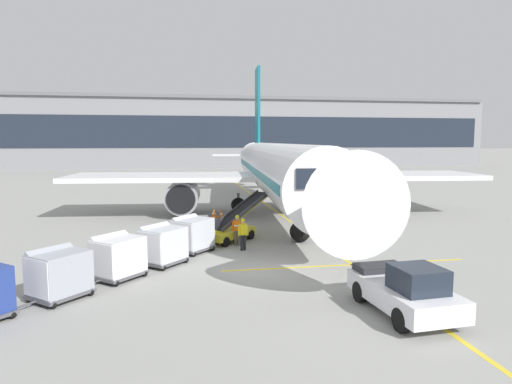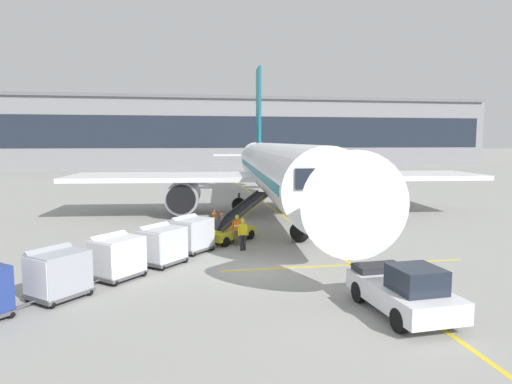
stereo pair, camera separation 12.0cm
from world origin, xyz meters
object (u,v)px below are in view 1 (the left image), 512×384
Objects in this scene: parked_airplane at (277,170)px; baggage_cart_second at (163,244)px; safety_cone_wingtip at (221,215)px; safety_cone_engine_keepout at (215,221)px; belt_loader at (231,227)px; ground_crew_by_loader at (237,228)px; baggage_cart_third at (118,256)px; baggage_cart_lead at (192,233)px; pushback_tug at (405,290)px; safety_cone_nose_mark at (214,214)px; baggage_cart_fourth at (58,273)px; ground_crew_by_carts at (243,232)px.

parked_airplane reaches higher than baggage_cart_second.
safety_cone_engine_keepout is at bearing -104.08° from safety_cone_wingtip.
belt_loader is 2.71× the size of ground_crew_by_loader.
safety_cone_engine_keepout is (-5.39, -4.63, -3.20)m from parked_airplane.
baggage_cart_second is 3.80× the size of safety_cone_wingtip.
baggage_cart_second is 3.59× the size of safety_cone_engine_keepout.
ground_crew_by_loader is (5.86, 5.32, -0.00)m from baggage_cart_third.
belt_loader is 1.83× the size of baggage_cart_lead.
baggage_cart_third is at bearing -112.22° from safety_cone_wingtip.
pushback_tug reaches higher than safety_cone_wingtip.
baggage_cart_third is 3.28× the size of safety_cone_nose_mark.
baggage_cart_fourth is 12.51m from pushback_tug.
ground_crew_by_carts is at bearing 112.40° from pushback_tug.
parked_airplane is 5.96m from safety_cone_wingtip.
safety_cone_nose_mark is (-0.58, 8.84, -0.61)m from ground_crew_by_loader.
baggage_cart_fourth reaches higher than safety_cone_nose_mark.
baggage_cart_lead is at bearing -104.22° from safety_cone_wingtip.
parked_airplane is 22.09m from pushback_tug.
belt_loader is (-4.84, -9.38, -2.73)m from parked_airplane.
baggage_cart_lead and baggage_cart_fourth have the same top height.
baggage_cart_lead is 2.72m from baggage_cart_second.
belt_loader is 2.71× the size of ground_crew_by_carts.
baggage_cart_lead is at bearing 177.03° from ground_crew_by_carts.
safety_cone_nose_mark is (0.15, 2.70, 0.03)m from safety_cone_engine_keepout.
baggage_cart_second is 2.67m from baggage_cart_third.
ground_crew_by_carts is at bearing 38.70° from baggage_cart_fourth.
pushback_tug is at bearing -55.94° from baggage_cart_lead.
safety_cone_nose_mark is at bearing 78.67° from baggage_cart_lead.
ground_crew_by_loader is at bearing -82.48° from belt_loader.
baggage_cart_second is at bearing -108.01° from safety_cone_wingtip.
safety_cone_wingtip is (-4.27, 20.12, -0.50)m from pushback_tug.
baggage_cart_fourth is at bearing -128.63° from baggage_cart_lead.
baggage_cart_lead is 3.59× the size of safety_cone_engine_keepout.
parked_airplane reaches higher than safety_cone_engine_keepout.
baggage_cart_lead is 2.78m from ground_crew_by_loader.
parked_airplane is at bearing 55.91° from baggage_cart_fourth.
baggage_cart_third reaches higher than pushback_tug.
baggage_cart_third is 7.28m from ground_crew_by_carts.
ground_crew_by_carts is at bearing -83.14° from safety_cone_engine_keepout.
baggage_cart_lead is 0.57× the size of pushback_tug.
pushback_tug is at bearing -16.90° from baggage_cart_fourth.
parked_airplane is 16.80× the size of baggage_cart_third.
safety_cone_nose_mark is at bearing -167.26° from safety_cone_wingtip.
ground_crew_by_carts is (2.72, -0.14, -0.00)m from baggage_cart_lead.
baggage_cart_second is 10.08m from safety_cone_engine_keepout.
safety_cone_engine_keepout is (5.13, 11.46, -0.65)m from baggage_cart_third.
belt_loader is 8.79m from baggage_cart_third.
pushback_tug is at bearing -69.15° from ground_crew_by_loader.
baggage_cart_third is 3.80× the size of safety_cone_wingtip.
baggage_cart_second is 1.00× the size of baggage_cart_fourth.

